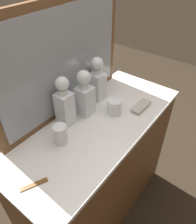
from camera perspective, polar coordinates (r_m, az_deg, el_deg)
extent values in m
plane|color=#2D2319|center=(1.98, 0.00, -23.03)|extent=(6.00, 6.00, 0.00)
cube|color=brown|center=(1.60, 0.00, -15.53)|extent=(1.14, 0.48, 0.89)
cube|color=white|center=(1.25, 0.00, -3.29)|extent=(1.18, 0.50, 0.03)
cube|color=brown|center=(1.20, -9.12, 13.02)|extent=(0.93, 0.03, 0.63)
cube|color=gray|center=(1.19, -8.59, 12.84)|extent=(0.85, 0.01, 0.55)
cube|color=white|center=(1.26, -3.44, 2.95)|extent=(0.09, 0.09, 0.18)
cube|color=#9E5619|center=(1.28, -3.40, 2.11)|extent=(0.08, 0.08, 0.13)
cylinder|color=white|center=(1.21, -3.63, 6.91)|extent=(0.05, 0.05, 0.03)
sphere|color=white|center=(1.18, -3.73, 9.01)|extent=(0.08, 0.08, 0.08)
cube|color=white|center=(1.20, -8.58, 0.80)|extent=(0.08, 0.08, 0.20)
cube|color=#9E5619|center=(1.22, -8.47, -0.11)|extent=(0.07, 0.07, 0.15)
cylinder|color=white|center=(1.13, -9.12, 5.27)|extent=(0.04, 0.04, 0.03)
sphere|color=white|center=(1.11, -9.37, 7.33)|extent=(0.07, 0.07, 0.07)
cube|color=white|center=(1.39, -0.22, 6.79)|extent=(0.09, 0.09, 0.18)
cube|color=#9E5619|center=(1.41, -0.22, 5.44)|extent=(0.07, 0.07, 0.10)
cylinder|color=white|center=(1.34, -0.23, 10.60)|extent=(0.05, 0.05, 0.03)
sphere|color=white|center=(1.31, -0.24, 12.54)|extent=(0.08, 0.08, 0.08)
cylinder|color=white|center=(1.29, 4.28, 1.35)|extent=(0.08, 0.08, 0.09)
cylinder|color=silver|center=(1.31, 4.19, -0.05)|extent=(0.08, 0.08, 0.01)
cylinder|color=white|center=(1.12, -9.80, -5.78)|extent=(0.07, 0.07, 0.11)
cylinder|color=silver|center=(1.15, -9.54, -7.47)|extent=(0.07, 0.07, 0.01)
cube|color=#B7A88C|center=(1.37, 11.09, 1.24)|extent=(0.14, 0.06, 0.01)
cube|color=#B7B5AD|center=(1.37, 11.15, 1.64)|extent=(0.15, 0.07, 0.01)
cube|color=brown|center=(1.02, -16.41, -17.76)|extent=(0.12, 0.07, 0.01)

